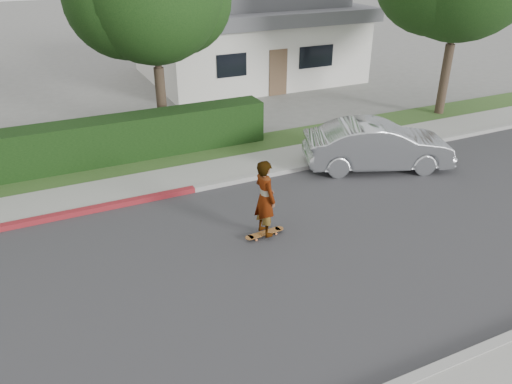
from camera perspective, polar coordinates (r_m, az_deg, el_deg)
ground at (r=10.99m, az=-5.11°, el=-9.77°), size 120.00×120.00×0.00m
road at (r=10.99m, az=-5.11°, el=-9.75°), size 60.00×8.00×0.01m
curb_far at (r=14.32m, az=-10.88°, el=-0.45°), size 60.00×0.20×0.15m
sidewalk_far at (r=15.12m, az=-11.78°, el=0.92°), size 60.00×1.60×0.12m
planting_strip at (r=16.55m, az=-13.16°, el=3.09°), size 60.00×1.60×0.10m
hedge at (r=16.60m, az=-24.00°, el=4.10°), size 15.00×1.00×1.50m
house at (r=27.02m, az=-1.12°, el=17.49°), size 10.60×8.60×4.30m
skateboard at (r=12.30m, az=0.99°, el=-4.73°), size 1.07×0.30×0.10m
skateboarder at (r=11.82m, az=1.03°, el=-0.69°), size 0.54×0.75×1.92m
car_silver at (r=16.20m, az=13.75°, el=5.20°), size 4.84×3.13×1.51m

